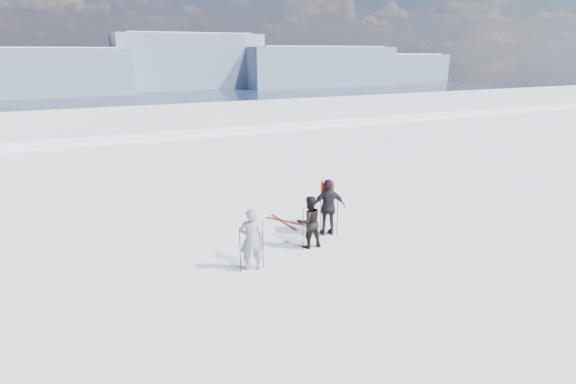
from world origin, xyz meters
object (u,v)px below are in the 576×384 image
skier_grey (251,239)px  skier_pack (329,207)px  skier_dark (309,222)px  skis_loose (286,222)px

skier_grey → skier_pack: size_ratio=0.94×
skier_dark → skis_loose: 2.20m
skier_grey → skis_loose: size_ratio=0.99×
skier_grey → skier_dark: skier_grey is taller
skier_grey → skier_dark: (2.01, 0.64, -0.07)m
skier_pack → skis_loose: bearing=-44.7°
skier_dark → skier_pack: skier_pack is taller
skis_loose → skier_dark: bearing=-95.5°
skier_dark → skier_pack: 1.14m
skier_grey → skis_loose: 3.58m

